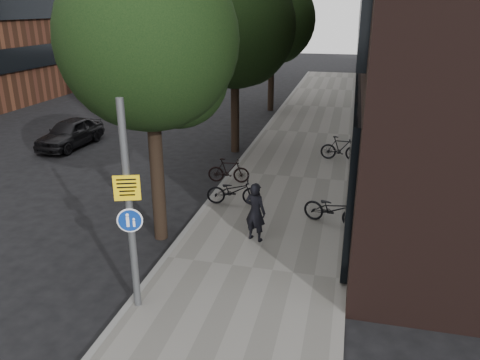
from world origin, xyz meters
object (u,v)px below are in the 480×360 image
(pedestrian, at_px, (255,212))
(signpost, at_px, (129,209))
(parked_bike_facade_near, at_px, (333,209))
(parked_car_near, at_px, (70,133))

(pedestrian, bearing_deg, signpost, 80.75)
(pedestrian, bearing_deg, parked_bike_facade_near, -125.03)
(pedestrian, xyz_separation_m, parked_car_near, (-10.14, 7.24, -0.30))
(pedestrian, relative_size, parked_bike_facade_near, 0.92)
(signpost, bearing_deg, parked_car_near, 108.32)
(signpost, distance_m, parked_car_near, 13.66)
(signpost, relative_size, parked_car_near, 1.17)
(parked_car_near, bearing_deg, pedestrian, -32.47)
(signpost, xyz_separation_m, parked_car_near, (-8.32, 10.70, -1.70))
(pedestrian, distance_m, parked_car_near, 12.46)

